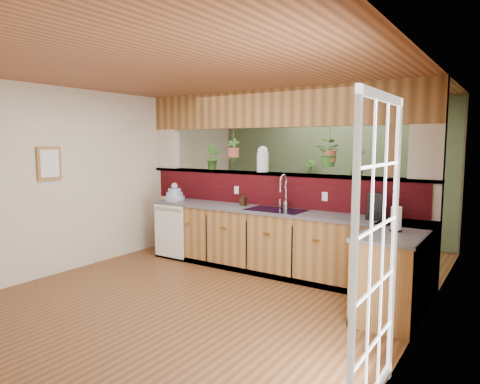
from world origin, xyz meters
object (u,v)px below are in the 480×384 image
Objects in this scene: dish_stack at (175,195)px; coffee_maker at (375,207)px; shelving_console at (295,211)px; glass_jar at (263,159)px; paper_towel at (396,219)px; faucet at (284,190)px; soap_dispenser at (243,199)px.

coffee_maker reaches higher than dish_stack.
glass_jar is at bearing -72.89° from shelving_console.
glass_jar is at bearing 158.70° from coffee_maker.
glass_jar is (-2.19, 0.95, 0.56)m from paper_towel.
dish_stack is 3.19m from coffee_maker.
paper_towel is (0.40, -0.62, -0.02)m from coffee_maker.
coffee_maker is (1.31, -0.11, -0.12)m from faucet.
faucet is at bearing 5.65° from soap_dispenser.
dish_stack is 1.58m from glass_jar.
dish_stack is at bearing 171.52° from paper_towel.
paper_towel is 0.72× the size of glass_jar.
paper_towel is at bearing -23.13° from faucet.
glass_jar reaches higher than dish_stack.
shelving_console is (-0.86, 2.12, -0.66)m from faucet.
faucet is at bearing 164.36° from coffee_maker.
dish_stack is 1.17× the size of paper_towel.
soap_dispenser is (1.24, 0.13, 0.00)m from dish_stack.
glass_jar is at bearing 16.52° from dish_stack.
faucet is at bearing 5.87° from dish_stack.
glass_jar reaches higher than coffee_maker.
dish_stack is 0.20× the size of shelving_console.
soap_dispenser is 1.95m from coffee_maker.
faucet is at bearing -62.04° from shelving_console.
faucet reaches higher than soap_dispenser.
faucet reaches higher than coffee_maker.
paper_towel is 2.45m from glass_jar.
dish_stack is at bearing -174.02° from soap_dispenser.
paper_towel is 0.17× the size of shelving_console.
shelving_console is at bearing 66.09° from dish_stack.
paper_towel is at bearing -42.07° from shelving_console.
paper_towel is 3.87m from shelving_console.
coffee_maker is 0.73m from paper_towel.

